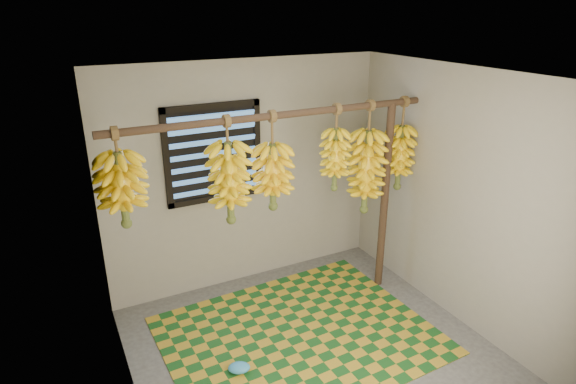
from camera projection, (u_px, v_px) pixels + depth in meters
floor at (317, 355)px, 4.24m from camera, size 3.00×3.00×0.01m
ceiling at (324, 77)px, 3.36m from camera, size 3.00×3.00×0.01m
wall_back at (246, 176)px, 5.04m from camera, size 3.00×0.01×2.40m
wall_left at (123, 278)px, 3.16m from camera, size 0.01×3.00×2.40m
wall_right at (460, 199)px, 4.44m from camera, size 0.01×3.00×2.40m
window at (214, 154)px, 4.76m from camera, size 1.00×0.04×1.00m
hanging_pole at (280, 115)px, 4.09m from camera, size 3.00×0.06×0.06m
support_post at (385, 200)px, 4.96m from camera, size 0.08×0.08×2.00m
woven_mat at (299, 335)px, 4.48m from camera, size 2.45×1.99×0.01m
plastic_bag at (239, 368)px, 4.01m from camera, size 0.23×0.20×0.08m
banana_bunch_a at (122, 190)px, 3.67m from camera, size 0.37×0.37×0.79m
banana_bunch_b at (229, 183)px, 4.07m from camera, size 0.34×0.34×0.94m
banana_bunch_c at (273, 177)px, 4.25m from camera, size 0.36×0.36×0.90m
banana_bunch_d at (335, 159)px, 4.50m from camera, size 0.28×0.28×0.83m
banana_bunch_e at (366, 172)px, 4.73m from camera, size 0.37×0.37×1.13m
banana_bunch_f at (400, 157)px, 4.87m from camera, size 0.28×0.28×0.95m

